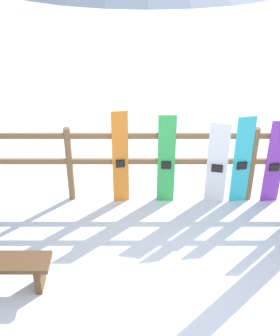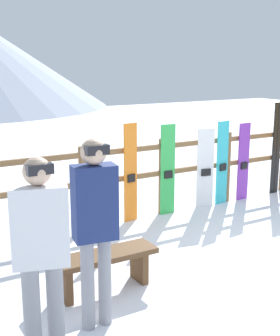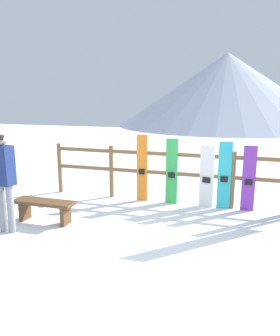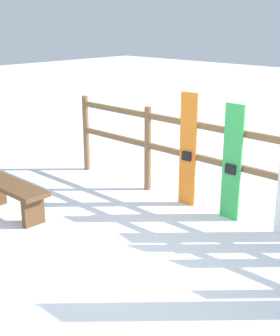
# 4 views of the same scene
# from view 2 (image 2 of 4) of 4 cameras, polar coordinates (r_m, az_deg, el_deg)

# --- Properties ---
(ground_plane) EXTENTS (40.00, 40.00, 0.00)m
(ground_plane) POSITION_cam_2_polar(r_m,az_deg,el_deg) (6.25, 13.71, -10.72)
(ground_plane) COLOR white
(fence) EXTENTS (5.72, 0.10, 1.25)m
(fence) POSITION_cam_2_polar(r_m,az_deg,el_deg) (7.62, 2.66, -0.20)
(fence) COLOR brown
(fence) RESTS_ON ground
(bench) EXTENTS (1.21, 0.36, 0.43)m
(bench) POSITION_cam_2_polar(r_m,az_deg,el_deg) (5.21, -4.50, -11.50)
(bench) COLOR brown
(bench) RESTS_ON ground
(person_navy) EXTENTS (0.42, 0.27, 1.80)m
(person_navy) POSITION_cam_2_polar(r_m,az_deg,el_deg) (4.27, -5.51, -6.10)
(person_navy) COLOR gray
(person_navy) RESTS_ON ground
(person_white) EXTENTS (0.51, 0.38, 1.74)m
(person_white) POSITION_cam_2_polar(r_m,az_deg,el_deg) (3.92, -12.01, -9.18)
(person_white) COLOR gray
(person_white) RESTS_ON ground
(snowboard_orange) EXTENTS (0.25, 0.08, 1.55)m
(snowboard_orange) POSITION_cam_2_polar(r_m,az_deg,el_deg) (7.25, -1.16, -0.64)
(snowboard_orange) COLOR orange
(snowboard_orange) RESTS_ON ground
(snowboard_green) EXTENTS (0.27, 0.06, 1.49)m
(snowboard_green) POSITION_cam_2_polar(r_m,az_deg,el_deg) (7.61, 3.39, -0.25)
(snowboard_green) COLOR green
(snowboard_green) RESTS_ON ground
(snowboard_white) EXTENTS (0.31, 0.10, 1.36)m
(snowboard_white) POSITION_cam_2_polar(r_m,az_deg,el_deg) (8.08, 7.96, -0.05)
(snowboard_white) COLOR white
(snowboard_white) RESTS_ON ground
(snowboard_cyan) EXTENTS (0.28, 0.09, 1.47)m
(snowboard_cyan) POSITION_cam_2_polar(r_m,az_deg,el_deg) (8.30, 9.99, 0.59)
(snowboard_cyan) COLOR #2DBFCC
(snowboard_cyan) RESTS_ON ground
(snowboard_purple) EXTENTS (0.27, 0.08, 1.40)m
(snowboard_purple) POSITION_cam_2_polar(r_m,az_deg,el_deg) (8.64, 12.49, 0.73)
(snowboard_purple) COLOR purple
(snowboard_purple) RESTS_ON ground
(ski_pair_black) EXTENTS (0.20, 0.02, 1.73)m
(ski_pair_black) POSITION_cam_2_polar(r_m,az_deg,el_deg) (9.18, 16.27, 2.29)
(ski_pair_black) COLOR black
(ski_pair_black) RESTS_ON ground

